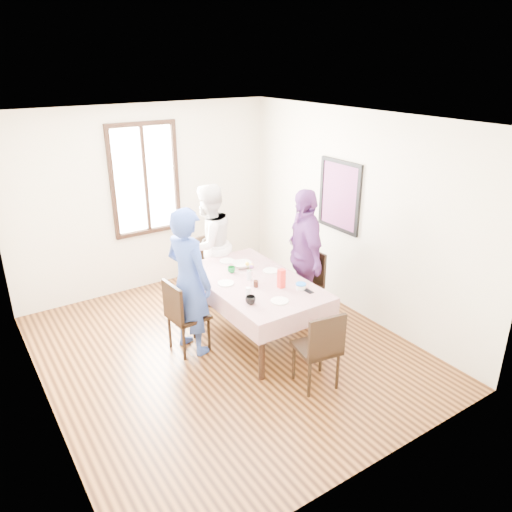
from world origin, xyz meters
The scene contains 31 objects.
ground centered at (0.00, 0.00, 0.00)m, with size 4.50×4.50×0.00m, color black.
back_wall centered at (0.00, 2.25, 1.35)m, with size 4.00×4.00×0.00m, color beige.
right_wall centered at (2.00, 0.00, 1.35)m, with size 4.50×4.50×0.00m, color beige.
window_frame centered at (0.00, 2.23, 1.65)m, with size 1.02×0.06×1.62m, color black.
window_pane centered at (0.00, 2.24, 1.65)m, with size 0.90×0.02×1.50m, color white.
art_poster centered at (1.98, 0.30, 1.55)m, with size 0.04×0.76×0.96m, color red.
dining_table centered at (0.47, 0.11, 0.38)m, with size 0.98×1.74×0.75m, color black.
tablecloth centered at (0.47, 0.11, 0.76)m, with size 1.10×1.86×0.01m, color #53000B.
chair_left centered at (-0.35, 0.27, 0.46)m, with size 0.42×0.42×0.91m, color black.
chair_right centered at (1.29, 0.16, 0.46)m, with size 0.42×0.42×0.91m, color black.
chair_far centered at (0.47, 1.31, 0.46)m, with size 0.42×0.42×0.91m, color black.
chair_near centered at (0.47, -1.09, 0.46)m, with size 0.42×0.42×0.91m, color black.
person_left centered at (-0.32, 0.27, 0.89)m, with size 0.65×0.43×1.78m, color #2D469A.
person_far centered at (0.47, 1.29, 0.86)m, with size 0.83×0.65×1.71m, color white.
person_right centered at (1.27, 0.16, 0.89)m, with size 1.04×0.43×1.78m, color #69327B.
mug_black centered at (0.11, -0.38, 0.81)m, with size 0.12×0.12×0.09m, color black.
mug_flag centered at (0.79, -0.02, 0.80)m, with size 0.09×0.09×0.08m, color red.
mug_green centered at (0.37, 0.46, 0.80)m, with size 0.10×0.10×0.08m, color #0C7226.
serving_bowl centered at (0.57, 0.53, 0.79)m, with size 0.25×0.25×0.06m, color white.
juice_carton centered at (0.64, -0.23, 0.88)m, with size 0.07×0.07×0.23m, color red.
butter_tub centered at (0.81, -0.39, 0.79)m, with size 0.11×0.11×0.06m, color white.
jam_jar centered at (0.39, -0.06, 0.80)m, with size 0.06×0.06×0.08m, color black.
drinking_glass centered at (0.21, -0.17, 0.80)m, with size 0.06×0.06×0.09m, color silver.
smartphone centered at (0.84, -0.49, 0.77)m, with size 0.07×0.13×0.01m, color black.
flower_vase centered at (0.44, 0.16, 0.82)m, with size 0.06×0.06×0.12m, color silver.
plate_left centered at (0.14, 0.22, 0.77)m, with size 0.20×0.20×0.01m, color white.
plate_right centered at (0.80, 0.22, 0.77)m, with size 0.20×0.20×0.01m, color white.
plate_far centered at (0.50, 0.80, 0.77)m, with size 0.20×0.20×0.01m, color white.
plate_near centered at (0.41, -0.51, 0.77)m, with size 0.20×0.20×0.01m, color white.
butter_lid centered at (0.81, -0.39, 0.82)m, with size 0.12×0.12×0.01m, color blue.
flower_bunch centered at (0.44, 0.16, 0.93)m, with size 0.09×0.09×0.10m, color yellow, non-canonical shape.
Camera 1 is at (-2.48, -4.40, 3.29)m, focal length 34.37 mm.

